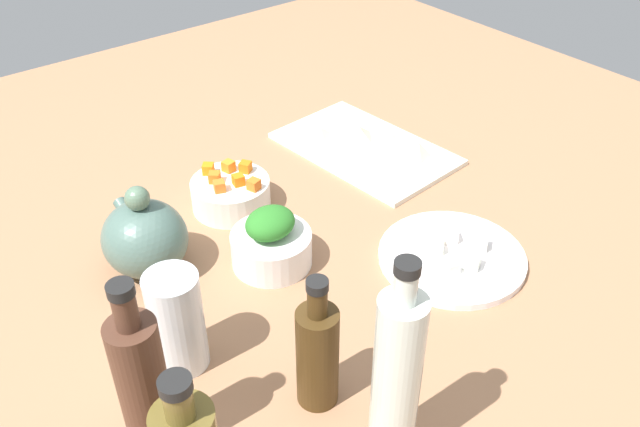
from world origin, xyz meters
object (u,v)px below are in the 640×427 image
(cutting_board, at_px, (365,149))
(bottle_0, at_px, (317,353))
(bowl_carrots, at_px, (231,194))
(teapot, at_px, (145,237))
(bottle_1, at_px, (143,387))
(plate_tofu, at_px, (452,257))
(drinking_glass_0, at_px, (177,322))
(bottle_2, at_px, (396,380))
(bowl_greens, at_px, (273,250))

(cutting_board, bearing_deg, bottle_0, 132.58)
(bowl_carrots, xyz_separation_m, teapot, (-0.06, 0.19, 0.03))
(bottle_1, bearing_deg, cutting_board, -61.17)
(plate_tofu, xyz_separation_m, bottle_1, (-0.02, 0.51, 0.10))
(bottle_1, bearing_deg, drinking_glass_0, -42.81)
(plate_tofu, distance_m, drinking_glass_0, 0.44)
(cutting_board, height_order, bottle_2, bottle_2)
(bowl_greens, xyz_separation_m, bottle_0, (-0.24, 0.11, 0.05))
(cutting_board, bearing_deg, bottle_2, 140.54)
(bottle_0, height_order, bottle_2, bottle_2)
(plate_tofu, relative_size, bowl_carrots, 1.70)
(bottle_2, bearing_deg, plate_tofu, -58.90)
(bottle_0, xyz_separation_m, bottle_1, (0.06, 0.19, 0.03))
(teapot, xyz_separation_m, bottle_0, (-0.35, -0.05, 0.02))
(cutting_board, distance_m, bowl_carrots, 0.30)
(plate_tofu, xyz_separation_m, bowl_greens, (0.17, 0.22, 0.02))
(cutting_board, xyz_separation_m, teapot, (-0.06, 0.49, 0.05))
(cutting_board, height_order, bowl_greens, bowl_greens)
(drinking_glass_0, bearing_deg, bottle_0, -146.83)
(plate_tofu, distance_m, bowl_greens, 0.28)
(bowl_carrots, xyz_separation_m, drinking_glass_0, (-0.26, 0.24, 0.05))
(bowl_greens, distance_m, teapot, 0.19)
(bowl_greens, xyz_separation_m, teapot, (0.11, 0.15, 0.03))
(plate_tofu, distance_m, bowl_carrots, 0.38)
(bottle_2, distance_m, drinking_glass_0, 0.29)
(bowl_greens, distance_m, bottle_2, 0.38)
(bottle_1, bearing_deg, teapot, -25.85)
(teapot, bearing_deg, bowl_greens, -125.42)
(drinking_glass_0, bearing_deg, teapot, -15.10)
(teapot, distance_m, bottle_0, 0.35)
(bowl_greens, bearing_deg, drinking_glass_0, 113.01)
(bowl_greens, bearing_deg, cutting_board, -63.97)
(bowl_carrots, distance_m, teapot, 0.20)
(cutting_board, distance_m, drinking_glass_0, 0.60)
(bowl_greens, xyz_separation_m, bowl_carrots, (0.17, -0.03, -0.00))
(drinking_glass_0, bearing_deg, bowl_carrots, -43.01)
(cutting_board, relative_size, bottle_1, 1.35)
(cutting_board, height_order, bottle_1, bottle_1)
(bottle_1, xyz_separation_m, bottle_2, (-0.17, -0.20, 0.02))
(bowl_carrots, xyz_separation_m, bottle_1, (-0.35, 0.33, 0.08))
(drinking_glass_0, bearing_deg, bottle_1, 137.19)
(bottle_1, relative_size, drinking_glass_0, 1.74)
(cutting_board, bearing_deg, bowl_greens, 116.03)
(plate_tofu, height_order, bottle_1, bottle_1)
(bottle_1, relative_size, bottle_2, 0.89)
(plate_tofu, bearing_deg, bowl_greens, 52.90)
(cutting_board, xyz_separation_m, bottle_1, (-0.35, 0.63, 0.10))
(bowl_carrots, distance_m, bottle_2, 0.54)
(cutting_board, distance_m, bowl_greens, 0.37)
(bowl_carrots, relative_size, bottle_2, 0.47)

